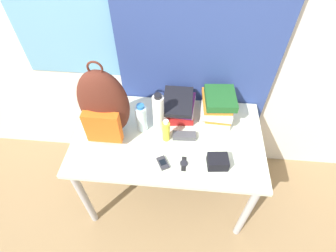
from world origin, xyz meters
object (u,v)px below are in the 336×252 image
backpack (104,106)px  sunscreen_bottle (166,131)px  book_stack_left (179,106)px  sports_bottle (158,113)px  book_stack_center (217,106)px  camera_pouch (218,162)px  cell_phone (163,163)px  water_bottle (142,118)px  wristwatch (184,164)px  sunglasses_case (184,136)px

backpack → sunscreen_bottle: 0.41m
book_stack_left → sunscreen_bottle: size_ratio=1.63×
backpack → sports_bottle: 0.34m
book_stack_center → sunscreen_bottle: (-0.33, -0.23, -0.02)m
sports_bottle → camera_pouch: sports_bottle is taller
sunscreen_bottle → book_stack_left: bearing=74.1°
sunscreen_bottle → cell_phone: bearing=-90.4°
sunscreen_bottle → camera_pouch: size_ratio=1.36×
camera_pouch → backpack: bearing=164.3°
water_bottle → sports_bottle: size_ratio=0.72×
backpack → wristwatch: bearing=-22.5°
wristwatch → sunscreen_bottle: bearing=124.2°
book_stack_left → sunscreen_bottle: (-0.07, -0.23, 0.01)m
backpack → book_stack_center: 0.74m
book_stack_left → water_bottle: (-0.23, -0.16, 0.03)m
water_bottle → sports_bottle: 0.12m
book_stack_center → sports_bottle: bearing=-159.8°
sunglasses_case → wristwatch: size_ratio=1.49×
sports_bottle → book_stack_left: bearing=49.0°
sunscreen_bottle → sunglasses_case: sunscreen_bottle is taller
book_stack_center → sunscreen_bottle: size_ratio=1.57×
backpack → book_stack_left: 0.52m
backpack → sunscreen_bottle: bearing=-3.6°
sunscreen_bottle → water_bottle: bearing=155.4°
sports_bottle → cell_phone: size_ratio=2.85×
book_stack_left → sunglasses_case: 0.23m
book_stack_center → backpack: bearing=-163.5°
water_bottle → sunglasses_case: 0.30m
backpack → sports_bottle: bearing=11.9°
water_bottle → sunglasses_case: water_bottle is taller
sunscreen_bottle → camera_pouch: 0.37m
backpack → water_bottle: backpack is taller
backpack → wristwatch: size_ratio=5.40×
backpack → cell_phone: 0.49m
book_stack_center → cell_phone: (-0.33, -0.42, -0.09)m
sports_bottle → sunglasses_case: size_ratio=1.95×
cell_phone → wristwatch: (0.13, 0.01, -0.00)m
backpack → sports_bottle: size_ratio=1.86×
book_stack_center → water_bottle: bearing=-162.5°
sports_bottle → wristwatch: bearing=-56.5°
book_stack_center → wristwatch: book_stack_center is taller
book_stack_left → book_stack_center: (0.26, -0.00, 0.03)m
water_bottle → cell_phone: 0.33m
sunglasses_case → camera_pouch: bearing=-42.9°
sunglasses_case → camera_pouch: camera_pouch is taller
book_stack_left → sports_bottle: (-0.12, -0.14, 0.07)m
sports_bottle → book_stack_center: bearing=20.2°
cell_phone → sunglasses_case: sunglasses_case is taller
backpack → water_bottle: 0.26m
water_bottle → camera_pouch: size_ratio=1.67×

